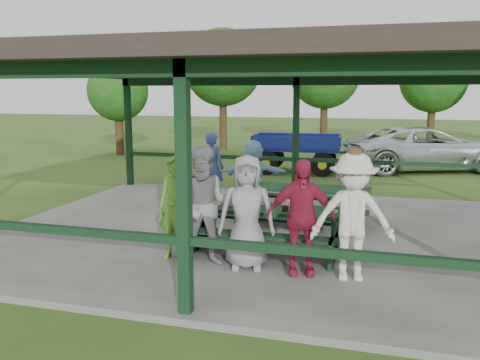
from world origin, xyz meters
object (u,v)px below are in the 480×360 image
(picnic_table_near, at_px, (266,224))
(contestant_red, at_px, (301,217))
(contestant_green, at_px, (176,208))
(pickup_truck, at_px, (426,149))
(farm_trailer, at_px, (297,152))
(spectator_grey, at_px, (351,182))
(contestant_white_fedora, at_px, (353,217))
(contestant_grey_left, at_px, (206,207))
(spectator_lblue, at_px, (253,175))
(spectator_blue, at_px, (212,167))
(contestant_grey_mid, at_px, (247,212))
(picnic_table_far, at_px, (301,200))

(picnic_table_near, bearing_deg, contestant_red, -50.93)
(contestant_green, distance_m, pickup_truck, 12.45)
(contestant_green, xyz_separation_m, farm_trailer, (0.24, 9.96, -0.24))
(picnic_table_near, xyz_separation_m, spectator_grey, (1.20, 2.79, 0.29))
(contestant_white_fedora, xyz_separation_m, pickup_truck, (1.78, 11.75, -0.24))
(contestant_white_fedora, relative_size, farm_trailer, 0.47)
(contestant_grey_left, xyz_separation_m, farm_trailer, (-0.33, 10.10, -0.33))
(spectator_grey, bearing_deg, spectator_lblue, 18.36)
(contestant_green, bearing_deg, spectator_blue, 105.63)
(picnic_table_near, bearing_deg, contestant_grey_mid, -96.22)
(contestant_grey_mid, distance_m, spectator_blue, 4.78)
(contestant_green, bearing_deg, contestant_grey_left, -10.28)
(spectator_lblue, distance_m, pickup_truck, 9.06)
(farm_trailer, bearing_deg, contestant_grey_mid, -87.95)
(picnic_table_far, distance_m, farm_trailer, 7.31)
(picnic_table_far, bearing_deg, spectator_blue, 148.91)
(picnic_table_far, height_order, spectator_blue, spectator_blue)
(contestant_grey_mid, bearing_deg, picnic_table_near, 70.78)
(contestant_grey_left, relative_size, contestant_grey_mid, 1.07)
(contestant_green, relative_size, contestant_white_fedora, 0.89)
(picnic_table_far, distance_m, contestant_grey_mid, 2.92)
(picnic_table_near, bearing_deg, contestant_white_fedora, -32.15)
(contestant_red, relative_size, spectator_blue, 1.01)
(picnic_table_far, relative_size, spectator_blue, 1.61)
(spectator_lblue, distance_m, spectator_grey, 2.15)
(picnic_table_near, xyz_separation_m, contestant_grey_left, (-0.72, -0.91, 0.44))
(contestant_grey_mid, relative_size, spectator_blue, 1.02)
(spectator_lblue, distance_m, farm_trailer, 6.39)
(picnic_table_far, relative_size, contestant_grey_left, 1.48)
(contestant_green, height_order, pickup_truck, contestant_green)
(contestant_grey_left, bearing_deg, pickup_truck, 55.86)
(contestant_red, height_order, spectator_blue, contestant_red)
(contestant_green, xyz_separation_m, pickup_truck, (4.52, 11.60, -0.16))
(contestant_green, height_order, spectator_grey, contestant_green)
(contestant_grey_left, xyz_separation_m, contestant_grey_mid, (0.63, 0.04, -0.06))
(contestant_green, bearing_deg, pickup_truck, 72.95)
(contestant_grey_mid, bearing_deg, spectator_lblue, 90.07)
(picnic_table_far, bearing_deg, spectator_lblue, 146.58)
(farm_trailer, bearing_deg, picnic_table_near, -86.86)
(spectator_blue, bearing_deg, contestant_white_fedora, 142.24)
(contestant_grey_mid, relative_size, pickup_truck, 0.31)
(picnic_table_near, xyz_separation_m, spectator_blue, (-2.14, 3.45, 0.37))
(picnic_table_near, height_order, contestant_white_fedora, contestant_white_fedora)
(contestant_grey_mid, relative_size, farm_trailer, 0.43)
(contestant_green, bearing_deg, contestant_white_fedora, 1.14)
(contestant_red, relative_size, spectator_grey, 1.11)
(contestant_green, xyz_separation_m, contestant_grey_left, (0.56, -0.15, 0.09))
(picnic_table_far, distance_m, pickup_truck, 9.32)
(farm_trailer, bearing_deg, picnic_table_far, -82.98)
(contestant_green, xyz_separation_m, spectator_grey, (2.48, 3.56, -0.06))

